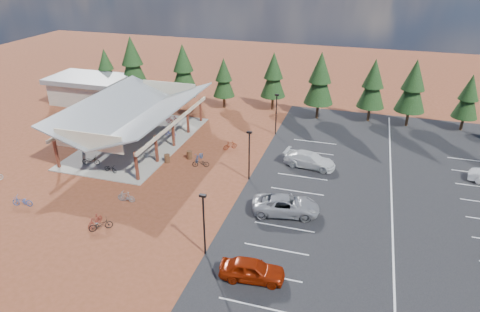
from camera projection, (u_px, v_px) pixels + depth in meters
ground at (194, 182)px, 41.97m from camera, size 140.00×140.00×0.00m
asphalt_lot at (391, 195)px, 39.71m from camera, size 27.00×44.00×0.04m
concrete_pad at (139, 141)px, 50.59m from camera, size 10.60×18.60×0.10m
bike_pavilion at (135, 111)px, 48.95m from camera, size 11.65×19.40×4.97m
outbuilding at (89, 89)px, 62.86m from camera, size 11.00×7.00×3.90m
lamp_post_0 at (204, 220)px, 30.76m from camera, size 0.50×0.25×5.14m
lamp_post_1 at (249, 152)px, 41.09m from camera, size 0.50×0.25×5.14m
lamp_post_2 at (276, 111)px, 51.42m from camera, size 0.50×0.25×5.14m
trash_bin_0 at (167, 158)px, 45.60m from camera, size 0.60×0.60×0.90m
trash_bin_1 at (190, 155)px, 46.37m from camera, size 0.60×0.60×0.90m
pine_0 at (106, 67)px, 65.34m from camera, size 3.05×3.05×7.12m
pine_1 at (132, 61)px, 62.70m from camera, size 4.04×4.04×9.40m
pine_2 at (183, 68)px, 60.92m from camera, size 3.74×3.74×8.72m
pine_3 at (224, 78)px, 59.75m from camera, size 3.07×3.07×7.15m
pine_4 at (273, 75)px, 58.77m from camera, size 3.48×3.48×8.12m
pine_5 at (320, 79)px, 55.31m from camera, size 3.85×3.85×8.96m
pine_6 at (373, 84)px, 54.56m from camera, size 3.57×3.57×8.31m
pine_7 at (413, 86)px, 52.89m from camera, size 3.72×3.72×8.67m
pine_8 at (468, 97)px, 51.99m from camera, size 3.09×3.09×7.19m
bike_0 at (91, 160)px, 44.83m from camera, size 1.99×1.06×1.00m
bike_1 at (113, 149)px, 47.33m from camera, size 1.64×0.58×0.97m
bike_2 at (136, 125)px, 53.92m from camera, size 1.67×0.66×0.86m
bike_3 at (148, 117)px, 56.37m from camera, size 1.76×0.94×1.02m
bike_4 at (110, 168)px, 43.37m from camera, size 1.63×0.82×0.82m
bike_5 at (149, 154)px, 46.24m from camera, size 1.66×0.51×0.99m
bike_6 at (170, 133)px, 51.78m from camera, size 1.74×0.88×0.87m
bike_7 at (172, 119)px, 55.69m from camera, size 1.80×0.77×1.05m
bike_10 at (22, 201)px, 37.77m from camera, size 1.96×0.99×0.98m
bike_11 at (95, 220)px, 35.09m from camera, size 0.67×1.69×0.99m
bike_12 at (101, 225)px, 34.55m from camera, size 1.89×1.75×1.01m
bike_13 at (126, 197)px, 38.43m from camera, size 1.71×0.52×1.02m
bike_14 at (199, 157)px, 45.92m from camera, size 0.75×1.84×0.95m
bike_15 at (230, 145)px, 48.55m from camera, size 1.53×1.50×1.00m
bike_16 at (201, 163)px, 44.60m from camera, size 1.86×1.08×0.92m
car_0 at (252, 270)px, 29.23m from camera, size 4.66×2.26×1.53m
car_2 at (286, 205)px, 36.55m from camera, size 6.15×3.68×1.60m
car_3 at (310, 160)px, 44.47m from camera, size 5.60×2.88×1.55m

